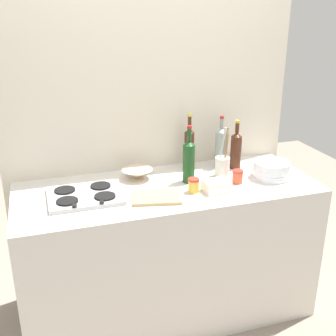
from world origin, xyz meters
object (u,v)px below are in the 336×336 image
condiment_jar_rear (194,185)px  wine_bottle_mid_right (236,150)px  wine_bottle_rightmost (221,147)px  wine_bottle_leftmost (189,160)px  mixing_bowl (137,174)px  utensil_crock (222,166)px  plate_stack (271,170)px  condiment_jar_front (238,177)px  butter_dish (216,186)px  stovetop_hob (85,196)px  wine_bottle_mid_left (189,148)px  cutting_board (156,197)px

condiment_jar_rear → wine_bottle_mid_right: bearing=35.0°
wine_bottle_rightmost → wine_bottle_mid_right: bearing=-34.2°
wine_bottle_leftmost → mixing_bowl: 0.34m
wine_bottle_mid_right → utensil_crock: 0.19m
plate_stack → mixing_bowl: (-0.80, 0.24, -0.02)m
mixing_bowl → condiment_jar_front: 0.62m
wine_bottle_mid_right → wine_bottle_rightmost: wine_bottle_rightmost is taller
utensil_crock → condiment_jar_front: (0.05, -0.12, -0.03)m
wine_bottle_mid_right → condiment_jar_front: bearing=-112.7°
condiment_jar_rear → butter_dish: bearing=-13.1°
stovetop_hob → condiment_jar_front: size_ratio=5.00×
plate_stack → mixing_bowl: size_ratio=1.20×
utensil_crock → condiment_jar_front: size_ratio=3.89×
mixing_bowl → condiment_jar_front: (0.57, -0.25, 0.01)m
wine_bottle_mid_right → butter_dish: 0.42m
butter_dish → stovetop_hob: bearing=169.1°
wine_bottle_mid_left → condiment_jar_rear: 0.40m
wine_bottle_mid_right → mixing_bowl: bearing=178.9°
utensil_crock → condiment_jar_rear: bearing=-146.3°
condiment_jar_rear → cutting_board: condiment_jar_rear is taller
wine_bottle_mid_left → cutting_board: wine_bottle_mid_left is taller
condiment_jar_front → plate_stack: bearing=2.7°
condiment_jar_rear → plate_stack: bearing=6.2°
wine_bottle_mid_right → condiment_jar_rear: size_ratio=3.85×
condiment_jar_rear → wine_bottle_rightmost: bearing=46.9°
wine_bottle_mid_left → wine_bottle_leftmost: bearing=-110.8°
cutting_board → wine_bottle_mid_right: bearing=25.5°
wine_bottle_mid_left → wine_bottle_mid_right: wine_bottle_mid_left is taller
plate_stack → wine_bottle_mid_right: bearing=121.9°
wine_bottle_leftmost → wine_bottle_mid_left: wine_bottle_mid_left is taller
condiment_jar_front → cutting_board: condiment_jar_front is taller
stovetop_hob → mixing_bowl: mixing_bowl is taller
condiment_jar_front → cutting_board: size_ratio=0.30×
butter_dish → condiment_jar_front: condiment_jar_front is taller
plate_stack → mixing_bowl: 0.84m
mixing_bowl → utensil_crock: 0.54m
butter_dish → wine_bottle_mid_right: bearing=48.8°
stovetop_hob → condiment_jar_front: bearing=-4.1°
plate_stack → wine_bottle_mid_right: wine_bottle_mid_right is taller
plate_stack → wine_bottle_rightmost: 0.37m
wine_bottle_mid_left → wine_bottle_rightmost: wine_bottle_mid_left is taller
wine_bottle_mid_right → utensil_crock: wine_bottle_mid_right is taller
stovetop_hob → wine_bottle_mid_left: (0.72, 0.26, 0.13)m
wine_bottle_mid_right → utensil_crock: size_ratio=1.03×
plate_stack → utensil_crock: (-0.28, 0.11, 0.02)m
condiment_jar_rear → cutting_board: 0.23m
wine_bottle_mid_right → cutting_board: wine_bottle_mid_right is taller
wine_bottle_leftmost → condiment_jar_front: wine_bottle_leftmost is taller
wine_bottle_mid_right → condiment_jar_front: size_ratio=3.99×
stovetop_hob → utensil_crock: 0.87m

